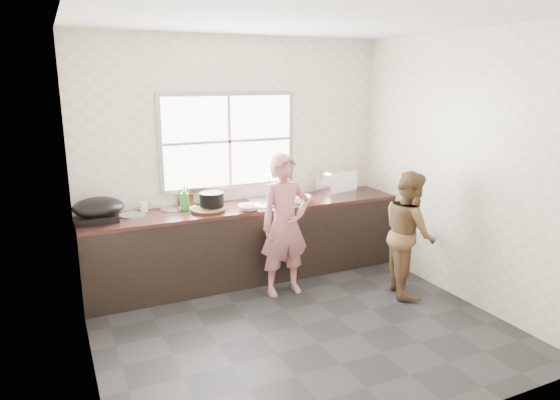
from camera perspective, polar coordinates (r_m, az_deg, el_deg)
name	(u,v)px	position (r m, az deg, el deg)	size (l,w,h in m)	color
floor	(300,326)	(4.78, 2.30, -14.20)	(3.60, 3.20, 0.01)	#242427
ceiling	(303,18)	(4.26, 2.67, 20.05)	(3.60, 3.20, 0.01)	silver
wall_back	(237,158)	(5.77, -4.96, 4.82)	(3.60, 0.01, 2.70)	silver
wall_left	(78,205)	(3.85, -22.07, -0.56)	(0.01, 3.20, 2.70)	beige
wall_right	(459,168)	(5.39, 19.77, 3.45)	(0.01, 3.20, 2.70)	beige
wall_front	(429,234)	(3.04, 16.66, -3.75)	(3.60, 0.01, 2.70)	beige
cabinet	(248,244)	(5.70, -3.66, -4.99)	(3.60, 0.62, 0.82)	black
countertop	(248,207)	(5.58, -3.73, -0.80)	(3.60, 0.64, 0.04)	#321914
sink	(276,202)	(5.71, -0.46, -0.19)	(0.55, 0.45, 0.02)	silver
faucet	(269,186)	(5.85, -1.28, 1.61)	(0.02, 0.02, 0.30)	silver
window_frame	(229,141)	(5.69, -5.90, 6.72)	(1.60, 0.05, 1.10)	#9EA0A5
window_glazing	(229,141)	(5.67, -5.81, 6.69)	(1.50, 0.01, 1.00)	white
woman	(285,230)	(5.21, 0.57, -3.42)	(0.51, 0.34, 1.40)	#BE7273
person_side	(409,233)	(5.41, 14.56, -3.68)	(0.64, 0.50, 1.32)	brown
cutting_board	(208,210)	(5.33, -8.20, -1.18)	(0.36, 0.36, 0.04)	black
cleaver	(211,207)	(5.38, -7.95, -0.76)	(0.22, 0.11, 0.01)	silver
bowl_mince	(250,207)	(5.36, -3.48, -0.85)	(0.24, 0.24, 0.06)	white
bowl_crabs	(300,200)	(5.68, 2.28, 0.03)	(0.21, 0.21, 0.07)	silver
bowl_held	(303,201)	(5.62, 2.61, -0.16)	(0.19, 0.19, 0.06)	white
black_pot	(212,201)	(5.41, -7.81, -0.13)	(0.26, 0.26, 0.19)	black
plate_food	(188,208)	(5.52, -10.45, -0.86)	(0.19, 0.19, 0.02)	white
bottle_green	(185,198)	(5.41, -10.85, 0.18)	(0.10, 0.10, 0.27)	green
bottle_brown_tall	(188,197)	(5.58, -10.51, 0.31)	(0.09, 0.10, 0.21)	#452611
bottle_brown_short	(184,199)	(5.58, -10.90, 0.15)	(0.14, 0.14, 0.19)	#3E180F
glass_jar	(144,207)	(5.49, -15.31, -0.74)	(0.07, 0.07, 0.11)	white
burner	(98,217)	(5.32, -20.10, -1.79)	(0.41, 0.41, 0.06)	black
wok	(98,207)	(5.18, -20.06, -0.78)	(0.49, 0.49, 0.18)	black
dish_rack	(337,183)	(6.07, 6.49, 1.98)	(0.40, 0.28, 0.30)	silver
pot_lid_left	(132,215)	(5.37, -16.56, -1.63)	(0.27, 0.27, 0.01)	silver
pot_lid_right	(173,209)	(5.50, -12.15, -1.02)	(0.26, 0.26, 0.01)	#ACAEB2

